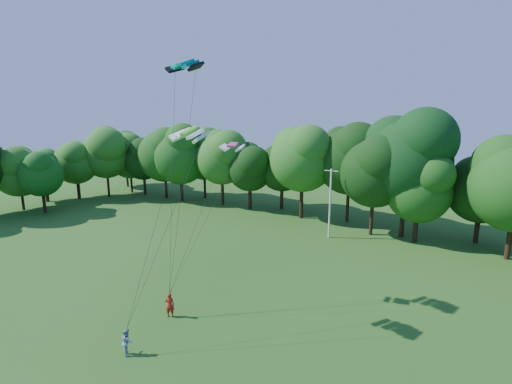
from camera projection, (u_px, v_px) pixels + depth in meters
The scene contains 9 objects.
utility_pole at pixel (330, 203), 45.93m from camera, with size 1.62×0.32×8.14m.
kite_flyer_left at pixel (170, 305), 29.31m from camera, with size 0.69×0.45×1.89m, color #A82215.
kite_flyer_right at pixel (127, 341), 24.96m from camera, with size 0.84×0.65×1.73m, color #8BA3C0.
kite_teal at pixel (185, 62), 28.70m from camera, with size 3.14×1.71×0.59m.
kite_green at pixel (190, 131), 26.02m from camera, with size 3.02×1.66×0.62m.
kite_pink at pixel (233, 145), 30.14m from camera, with size 2.06×1.39×0.33m.
tree_back_west at pixel (180, 147), 62.81m from camera, with size 9.50×9.50×13.82m.
tree_back_center at pixel (408, 154), 45.01m from camera, with size 10.80×10.80×15.70m.
tree_flank_west at pixel (40, 172), 56.00m from camera, with size 6.60×6.60×9.60m.
Camera 1 is at (16.86, -10.96, 15.46)m, focal length 28.00 mm.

